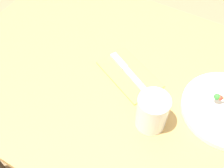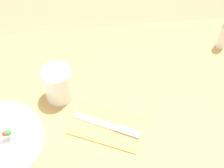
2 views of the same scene
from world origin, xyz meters
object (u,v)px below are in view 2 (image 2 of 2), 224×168
object	(u,v)px
milk_glass	(58,85)
butter_knife	(110,126)
dining_table	(72,143)
napkin_folded	(107,126)
salt_shaker	(224,34)

from	to	relation	value
milk_glass	butter_knife	size ratio (longest dim) A/B	0.60
dining_table	napkin_folded	world-z (taller)	napkin_folded
dining_table	napkin_folded	distance (m)	0.14
milk_glass	butter_knife	xyz separation A→B (m)	(-0.13, 0.12, -0.04)
milk_glass	dining_table	bearing A→B (deg)	102.31
napkin_folded	salt_shaker	distance (m)	0.46
napkin_folded	butter_knife	world-z (taller)	butter_knife
salt_shaker	butter_knife	bearing A→B (deg)	34.61
dining_table	butter_knife	distance (m)	0.15
dining_table	salt_shaker	distance (m)	0.56
milk_glass	salt_shaker	distance (m)	0.53
dining_table	napkin_folded	bearing A→B (deg)	171.61
dining_table	milk_glass	world-z (taller)	milk_glass
salt_shaker	milk_glass	bearing A→B (deg)	15.46
butter_knife	salt_shaker	bearing A→B (deg)	-118.11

